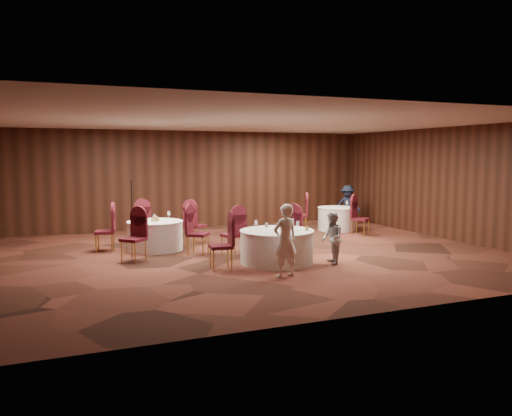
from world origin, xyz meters
name	(u,v)px	position (x,y,z in m)	size (l,w,h in m)	color
ground	(251,254)	(0.00, 0.00, 0.00)	(12.00, 12.00, 0.00)	black
room_shell	(251,173)	(0.00, 0.00, 1.96)	(12.00, 12.00, 12.00)	silver
table_main	(277,246)	(0.15, -1.17, 0.38)	(1.65, 1.65, 0.74)	white
table_left	(155,235)	(-2.07, 1.39, 0.38)	(1.40, 1.40, 0.74)	white
table_right	(337,218)	(4.00, 2.63, 0.38)	(1.27, 1.27, 0.74)	white
chairs_main	(252,237)	(-0.18, -0.48, 0.50)	(2.98, 1.93, 1.00)	#400C19
chairs_left	(155,230)	(-2.08, 1.41, 0.50)	(3.06, 3.05, 1.00)	#400C19
chairs_right	(329,217)	(3.46, 2.23, 0.50)	(2.01, 2.17, 1.00)	#400C19
tabletop_main	(285,226)	(0.33, -1.23, 0.84)	(1.11, 1.13, 0.22)	silver
tabletop_left	(155,218)	(-2.07, 1.40, 0.82)	(0.77, 0.78, 0.22)	silver
tabletop_right	(347,203)	(4.22, 2.41, 0.90)	(0.08, 0.08, 0.22)	silver
mic_stand	(132,220)	(-2.32, 3.68, 0.49)	(0.24, 0.24, 1.68)	black
woman_a	(285,240)	(-0.22, -2.38, 0.73)	(0.53, 0.35, 1.45)	white
woman_b	(332,238)	(1.23, -1.72, 0.58)	(0.56, 0.44, 1.16)	#A2A3A7
man_c	(347,205)	(4.94, 3.54, 0.69)	(0.89, 0.51, 1.38)	#161C32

